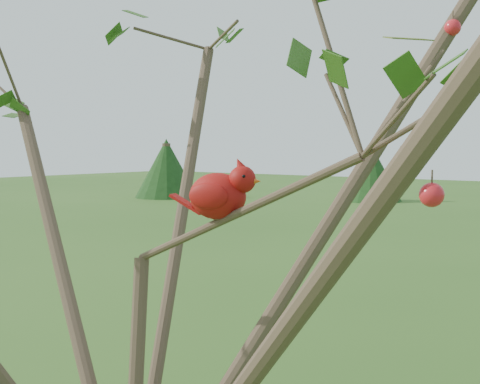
% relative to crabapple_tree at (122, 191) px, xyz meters
% --- Properties ---
extents(crabapple_tree, '(2.35, 2.05, 2.95)m').
position_rel_crabapple_tree_xyz_m(crabapple_tree, '(0.00, 0.00, 0.00)').
color(crabapple_tree, '#453425').
rests_on(crabapple_tree, ground).
extents(cardinal, '(0.20, 0.13, 0.14)m').
position_rel_crabapple_tree_xyz_m(cardinal, '(0.19, 0.11, -0.00)').
color(cardinal, '#A1130D').
rests_on(cardinal, ground).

